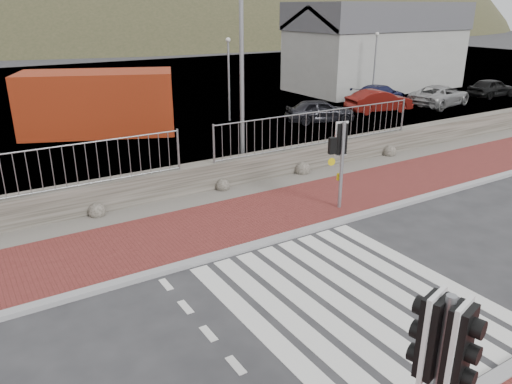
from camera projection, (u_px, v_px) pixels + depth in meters
ground at (352, 298)px, 10.12m from camera, size 220.00×220.00×0.00m
sidewalk_far at (240, 221)px, 13.68m from camera, size 40.00×3.00×0.08m
kerb_far at (270, 241)px, 12.49m from camera, size 40.00×0.25×0.12m
zebra_crossing at (352, 298)px, 10.12m from camera, size 4.62×5.60×0.01m
gravel_strip at (208, 199)px, 15.28m from camera, size 40.00×1.50×0.06m
stone_wall at (196, 178)px, 15.77m from camera, size 40.00×0.60×0.90m
railing at (196, 137)px, 15.17m from camera, size 18.07×0.07×1.22m
quay at (59, 97)px, 32.30m from camera, size 120.00×40.00×0.50m
harbor_building at (376, 46)px, 34.81m from camera, size 12.20×6.20×5.80m
hills_backdrop at (45, 172)px, 91.42m from camera, size 254.00×90.00×100.00m
traffic_signal_near at (442, 360)px, 5.30m from camera, size 0.46×0.35×2.84m
traffic_signal_far at (342, 147)px, 13.86m from camera, size 0.64×0.33×2.60m
streetlight at (246, 38)px, 16.08m from camera, size 1.71×0.54×8.16m
shipping_container at (98, 103)px, 22.79m from camera, size 7.29×5.16×2.81m
car_a at (320, 111)px, 25.17m from camera, size 3.74×2.46×1.18m
car_b at (379, 101)px, 27.63m from camera, size 3.89×2.00×1.22m
car_c at (379, 95)px, 29.45m from camera, size 4.56×2.86×1.23m
car_d at (440, 96)px, 29.26m from camera, size 4.71×2.83×1.22m
car_e at (491, 88)px, 32.12m from camera, size 3.56×1.48×1.20m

